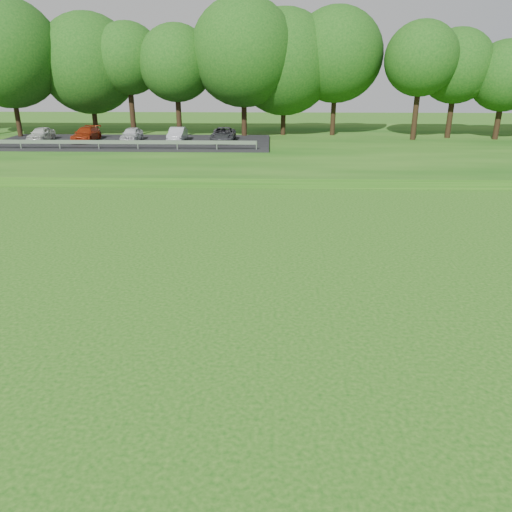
{
  "coord_description": "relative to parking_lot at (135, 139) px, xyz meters",
  "views": [
    {
      "loc": [
        -11.93,
        -10.99,
        7.14
      ],
      "look_at": [
        -12.35,
        4.12,
        1.3
      ],
      "focal_mm": 35.0,
      "sensor_mm": 36.0,
      "label": 1
    }
  ],
  "objects": [
    {
      "name": "treeline",
      "position": [
        23.7,
        5.19,
        7.07
      ],
      "size": [
        104.0,
        7.0,
        15.0
      ],
      "primitive_type": null,
      "color": "#0F3E0E",
      "rests_on": "berm"
    },
    {
      "name": "berm",
      "position": [
        23.7,
        1.19,
        -0.73
      ],
      "size": [
        130.0,
        30.0,
        0.6
      ],
      "primitive_type": "cube",
      "color": "#12480D",
      "rests_on": "ground"
    },
    {
      "name": "walking_path",
      "position": [
        23.7,
        -12.81,
        -1.01
      ],
      "size": [
        130.0,
        1.6,
        0.04
      ],
      "primitive_type": "cube",
      "color": "gray",
      "rests_on": "ground"
    },
    {
      "name": "parking_lot",
      "position": [
        0.0,
        0.0,
        0.0
      ],
      "size": [
        24.0,
        9.0,
        1.38
      ],
      "color": "black",
      "rests_on": "berm"
    }
  ]
}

